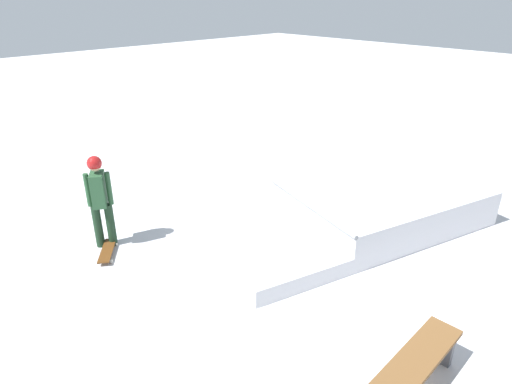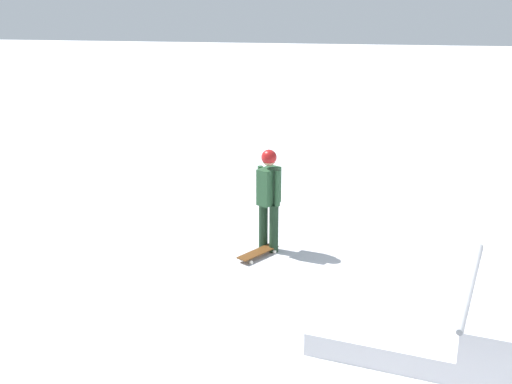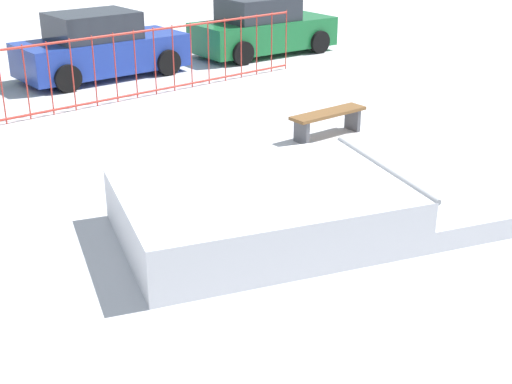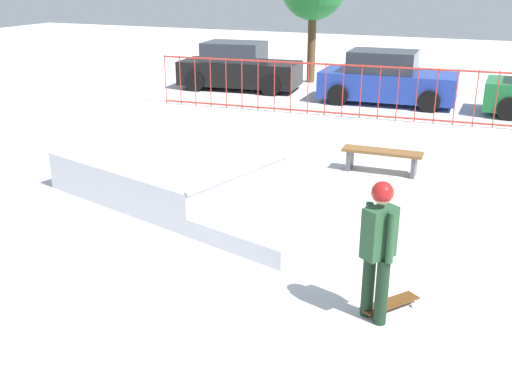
# 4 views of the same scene
# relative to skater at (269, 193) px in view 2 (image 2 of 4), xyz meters

# --- Properties ---
(skater) EXTENTS (0.39, 0.44, 1.73)m
(skater) POSITION_rel_skater_xyz_m (0.00, 0.00, 0.00)
(skater) COLOR black
(skater) RESTS_ON ground
(skateboard) EXTENTS (0.64, 0.76, 0.09)m
(skateboard) POSITION_rel_skater_xyz_m (0.15, 0.29, -0.93)
(skateboard) COLOR #593314
(skateboard) RESTS_ON ground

